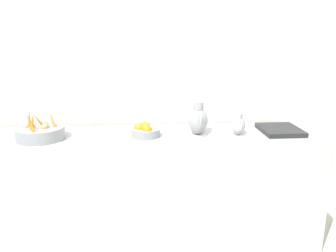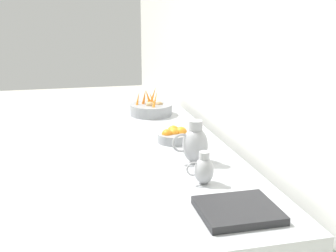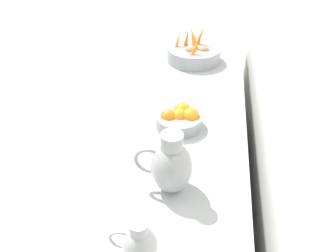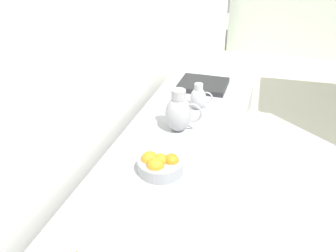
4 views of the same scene
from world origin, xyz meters
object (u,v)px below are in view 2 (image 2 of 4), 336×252
metal_pitcher_short (204,169)px  vegetable_colander (151,109)px  orange_bowl (174,136)px  metal_pitcher_tall (195,144)px

metal_pitcher_short → vegetable_colander: bearing=-90.6°
orange_bowl → metal_pitcher_short: metal_pitcher_short is taller
vegetable_colander → orange_bowl: vegetable_colander is taller
orange_bowl → vegetable_colander: bearing=-89.4°
orange_bowl → metal_pitcher_tall: metal_pitcher_tall is taller
vegetable_colander → metal_pitcher_tall: metal_pitcher_tall is taller
orange_bowl → metal_pitcher_short: size_ratio=1.28×
vegetable_colander → metal_pitcher_short: bearing=89.4°
orange_bowl → metal_pitcher_short: (0.02, 0.72, 0.04)m
vegetable_colander → metal_pitcher_short: vegetable_colander is taller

